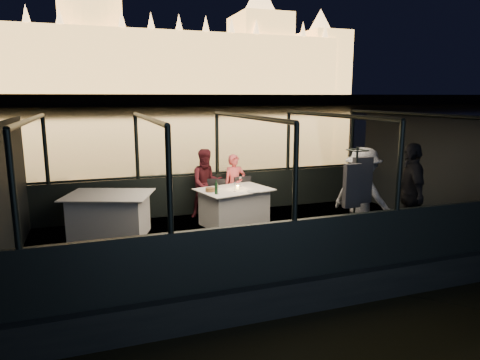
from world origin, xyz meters
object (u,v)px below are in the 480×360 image
object	(u,v)px
dining_table_aft	(110,217)
passenger_dark	(410,198)
dining_table_central	(234,207)
passenger_stripe	(362,198)
chair_port_left	(219,200)
person_man_maroon	(207,184)
person_woman_coral	(235,183)
coat_stand	(355,204)
wine_bottle	(216,187)
chair_port_right	(245,198)

from	to	relation	value
dining_table_aft	passenger_dark	bearing A→B (deg)	-23.25
dining_table_central	passenger_stripe	size ratio (longest dim) A/B	0.82
chair_port_left	person_man_maroon	size ratio (longest dim) A/B	0.56
dining_table_central	person_woman_coral	world-z (taller)	person_woman_coral
coat_stand	wine_bottle	distance (m)	2.73
chair_port_left	person_man_maroon	xyz separation A→B (m)	(-0.20, 0.27, 0.30)
passenger_stripe	passenger_dark	xyz separation A→B (m)	(0.84, -0.26, 0.00)
person_man_maroon	dining_table_aft	bearing A→B (deg)	-161.10
chair_port_right	person_woman_coral	distance (m)	0.43
dining_table_aft	passenger_dark	size ratio (longest dim) A/B	0.84
coat_stand	passenger_dark	size ratio (longest dim) A/B	1.00
chair_port_left	chair_port_right	bearing A→B (deg)	23.55
coat_stand	passenger_stripe	xyz separation A→B (m)	(0.48, 0.47, -0.05)
coat_stand	dining_table_central	bearing A→B (deg)	119.32
dining_table_aft	passenger_dark	world-z (taller)	passenger_dark
dining_table_central	passenger_dark	xyz separation A→B (m)	(2.65, -2.15, 0.47)
chair_port_left	passenger_stripe	distance (m)	3.11
dining_table_central	person_woman_coral	distance (m)	0.85
person_woman_coral	passenger_stripe	world-z (taller)	passenger_stripe
person_woman_coral	chair_port_left	bearing A→B (deg)	-150.43
dining_table_aft	passenger_stripe	size ratio (longest dim) A/B	0.88
dining_table_central	wine_bottle	xyz separation A→B (m)	(-0.48, -0.33, 0.53)
dining_table_central	person_woman_coral	size ratio (longest dim) A/B	1.04
dining_table_aft	passenger_stripe	distance (m)	4.77
wine_bottle	passenger_dark	bearing A→B (deg)	-30.23
dining_table_central	wine_bottle	size ratio (longest dim) A/B	5.12
chair_port_right	passenger_stripe	world-z (taller)	passenger_stripe
dining_table_aft	passenger_stripe	bearing A→B (deg)	-24.35
dining_table_aft	coat_stand	bearing A→B (deg)	-32.32
chair_port_right	coat_stand	xyz separation A→B (m)	(0.92, -2.82, 0.45)
dining_table_aft	chair_port_left	size ratio (longest dim) A/B	1.81
coat_stand	person_woman_coral	distance (m)	3.27
passenger_stripe	person_woman_coral	bearing A→B (deg)	6.60
person_man_maroon	chair_port_right	bearing A→B (deg)	-16.81
wine_bottle	coat_stand	bearing A→B (deg)	-48.34
dining_table_central	passenger_stripe	distance (m)	2.66
passenger_dark	person_man_maroon	bearing A→B (deg)	-110.09
chair_port_left	chair_port_right	xyz separation A→B (m)	(0.61, 0.00, 0.00)
dining_table_central	chair_port_left	world-z (taller)	chair_port_left
chair_port_right	chair_port_left	bearing A→B (deg)	171.75
dining_table_aft	passenger_dark	xyz separation A→B (m)	(5.16, -2.22, 0.47)
dining_table_aft	chair_port_left	xyz separation A→B (m)	(2.31, 0.39, 0.06)
wine_bottle	dining_table_central	bearing A→B (deg)	34.44
dining_table_central	chair_port_right	bearing A→B (deg)	47.31
person_woman_coral	person_man_maroon	bearing A→B (deg)	178.77
dining_table_central	person_man_maroon	bearing A→B (deg)	118.91
chair_port_left	person_woman_coral	world-z (taller)	person_woman_coral
wine_bottle	chair_port_left	bearing A→B (deg)	70.09
chair_port_right	wine_bottle	size ratio (longest dim) A/B	3.11
passenger_stripe	dining_table_aft	bearing A→B (deg)	41.45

